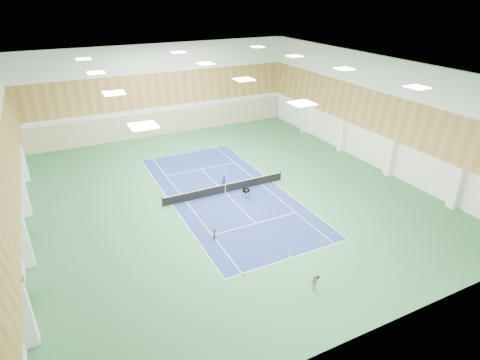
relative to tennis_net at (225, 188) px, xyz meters
name	(u,v)px	position (x,y,z in m)	size (l,w,h in m)	color
ground	(225,193)	(0.00, 0.00, -0.55)	(40.00, 40.00, 0.00)	#2E6C3F
room_shell	(224,136)	(0.00, 0.00, 5.45)	(36.00, 40.00, 12.00)	white
wood_cladding	(224,115)	(0.00, 0.00, 7.45)	(36.00, 40.00, 8.00)	#B28342
ceiling_light_grid	(223,71)	(0.00, 0.00, 11.37)	(21.40, 25.40, 0.06)	white
court_surface	(225,193)	(0.00, 0.00, -0.55)	(10.97, 23.77, 0.01)	navy
tennis_balls_scatter	(225,192)	(0.00, 0.00, -0.50)	(10.57, 22.77, 0.07)	yellow
tennis_net	(225,188)	(0.00, 0.00, 0.00)	(12.80, 0.10, 1.10)	black
back_curtain	(165,123)	(0.00, 19.75, 1.05)	(35.40, 0.16, 3.20)	#C6B793
door_left_a	(23,287)	(-17.92, -8.00, 0.55)	(0.08, 1.80, 2.20)	#593319
door_left_b	(22,227)	(-17.92, 0.00, 0.55)	(0.08, 1.80, 2.20)	#593319
coach	(224,183)	(0.09, 0.60, 0.28)	(0.61, 0.40, 1.66)	navy
child_court	(215,234)	(-4.11, -7.06, -0.02)	(0.52, 0.40, 1.06)	gray
child_apron	(314,282)	(-0.50, -15.50, 0.03)	(0.68, 0.28, 1.16)	tan
ball_cart	(246,193)	(1.37, -1.85, -0.08)	(0.55, 0.55, 0.95)	black
cone_svc_a	(220,236)	(-3.64, -6.99, -0.45)	(0.19, 0.19, 0.21)	#D85B0B
cone_svc_b	(246,221)	(-0.67, -5.85, -0.45)	(0.18, 0.18, 0.20)	#EE420C
cone_svc_c	(272,220)	(1.43, -6.67, -0.44)	(0.20, 0.20, 0.22)	#ED520C
cone_svc_d	(286,213)	(3.17, -6.21, -0.45)	(0.19, 0.19, 0.20)	#DF410B
cone_base_a	(244,274)	(-4.09, -12.11, -0.44)	(0.19, 0.19, 0.21)	#D95B0B
cone_base_b	(267,259)	(-1.76, -11.33, -0.45)	(0.19, 0.19, 0.21)	orange
cone_base_c	(296,250)	(0.80, -11.37, -0.43)	(0.22, 0.22, 0.24)	red
cone_base_d	(323,241)	(3.43, -11.29, -0.44)	(0.19, 0.19, 0.21)	#FA600D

